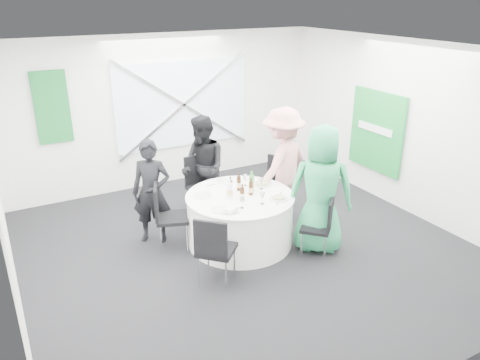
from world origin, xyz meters
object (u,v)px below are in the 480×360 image
chair_back (200,181)px  chair_front_left (214,246)px  chair_front_right (322,223)px  person_woman_pink (282,165)px  person_man_back_left (152,192)px  clear_water_bottle (229,191)px  chair_back_left (166,212)px  person_man_back (203,167)px  banquet_table (240,219)px  green_water_bottle (252,183)px  person_woman_green (321,190)px  chair_back_right (276,181)px

chair_back → chair_front_left: 2.10m
chair_front_right → person_woman_pink: person_woman_pink is taller
person_man_back_left → person_woman_pink: 2.09m
person_woman_pink → clear_water_bottle: (-1.16, -0.41, -0.05)m
chair_back_left → chair_front_right: (1.81, -1.23, -0.07)m
chair_back → chair_front_left: bearing=-114.7°
chair_back → person_man_back_left: bearing=-159.3°
person_man_back → person_woman_pink: bearing=53.1°
chair_back_left → clear_water_bottle: (0.82, -0.38, 0.30)m
banquet_table → clear_water_bottle: bearing=-178.7°
banquet_table → chair_front_right: chair_front_right is taller
person_man_back → green_water_bottle: (0.29, -1.04, 0.04)m
green_water_bottle → person_woman_pink: bearing=24.0°
clear_water_bottle → person_woman_pink: bearing=19.6°
chair_back → person_man_back: 0.25m
chair_front_right → chair_front_left: 1.63m
person_man_back_left → chair_back: bearing=58.4°
person_man_back_left → person_woman_green: person_woman_green is taller
chair_back → chair_back_left: (-0.90, -0.79, -0.01)m
banquet_table → person_woman_green: (0.90, -0.68, 0.54)m
chair_front_left → person_man_back: bearing=-66.3°
chair_back_left → person_woman_pink: bearing=-68.3°
chair_front_left → person_woman_green: 1.75m
person_man_back → chair_back: bearing=-148.9°
chair_back_left → chair_back_right: size_ratio=1.00×
chair_back_right → person_woman_green: bearing=-34.5°
person_woman_green → chair_back_right: bearing=-56.8°
green_water_bottle → clear_water_bottle: (-0.40, -0.08, -0.01)m
chair_back → chair_front_right: size_ratio=1.15×
banquet_table → chair_back_right: chair_back_right is taller
chair_back → chair_back_right: chair_back is taller
person_man_back → chair_front_left: bearing=-24.5°
banquet_table → person_woman_pink: size_ratio=0.85×
chair_back_left → chair_front_right: 2.19m
person_woman_green → clear_water_bottle: bearing=4.8°
chair_front_right → person_man_back_left: bearing=-82.9°
person_woman_pink → person_woman_green: 1.10m
chair_back_left → person_man_back_left: person_man_back_left is taller
banquet_table → chair_back_left: chair_back_left is taller
person_man_back → clear_water_bottle: 1.12m
chair_back_right → chair_front_right: 1.45m
chair_front_right → person_woman_green: 0.46m
chair_front_left → chair_front_right: bearing=-136.6°
chair_back → person_man_back: bearing=-60.4°
person_woman_green → green_water_bottle: size_ratio=6.01×
chair_back_left → person_woman_green: (1.89, -1.06, 0.34)m
chair_back_right → person_woman_pink: (0.00, -0.17, 0.35)m
chair_front_right → clear_water_bottle: 1.35m
banquet_table → chair_front_right: bearing=-46.6°
chair_back_right → person_man_back_left: bearing=-123.7°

